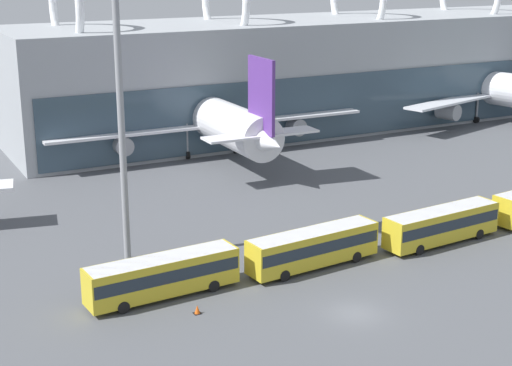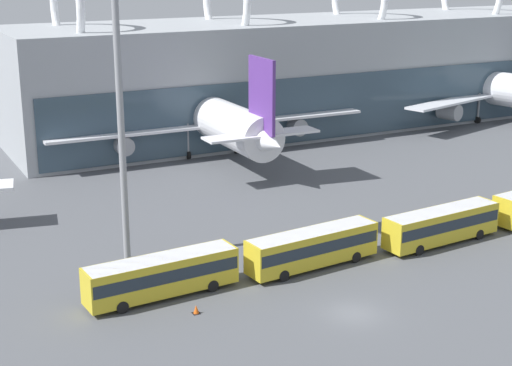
{
  "view_description": "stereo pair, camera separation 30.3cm",
  "coord_description": "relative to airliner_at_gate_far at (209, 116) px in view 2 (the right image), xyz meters",
  "views": [
    {
      "loc": [
        -32.59,
        -45.42,
        26.69
      ],
      "look_at": [
        3.66,
        23.37,
        4.0
      ],
      "focal_mm": 55.0,
      "sensor_mm": 36.0,
      "label": 1
    },
    {
      "loc": [
        -32.33,
        -45.56,
        26.69
      ],
      "look_at": [
        3.66,
        23.37,
        4.0
      ],
      "focal_mm": 55.0,
      "sensor_mm": 36.0,
      "label": 2
    }
  ],
  "objects": [
    {
      "name": "shuttle_bus_1",
      "position": [
        -8.76,
        -41.57,
        -3.48
      ],
      "size": [
        12.94,
        3.82,
        3.36
      ],
      "rotation": [
        0.0,
        0.0,
        0.09
      ],
      "color": "gold",
      "rests_on": "ground_plane"
    },
    {
      "name": "shuttle_bus_0",
      "position": [
        -22.84,
        -41.29,
        -3.48
      ],
      "size": [
        12.88,
        3.42,
        3.36
      ],
      "rotation": [
        0.0,
        0.0,
        0.06
      ],
      "color": "gold",
      "rests_on": "ground_plane"
    },
    {
      "name": "airliner_at_gate_far",
      "position": [
        0.0,
        0.0,
        0.0
      ],
      "size": [
        45.95,
        42.55,
        15.21
      ],
      "rotation": [
        0.0,
        0.0,
        1.55
      ],
      "color": "white",
      "rests_on": "ground_plane"
    },
    {
      "name": "airliner_parked_remote",
      "position": [
        50.94,
        0.61,
        0.04
      ],
      "size": [
        42.07,
        41.21,
        14.99
      ],
      "rotation": [
        0.0,
        0.0,
        1.84
      ],
      "color": "silver",
      "rests_on": "ground_plane"
    },
    {
      "name": "floodlight_mast",
      "position": [
        -22.71,
        -32.06,
        14.19
      ],
      "size": [
        3.0,
        3.0,
        28.74
      ],
      "color": "gray",
      "rests_on": "ground_plane"
    },
    {
      "name": "ground_plane",
      "position": [
        -10.86,
        -51.14,
        -5.45
      ],
      "size": [
        440.0,
        440.0,
        0.0
      ],
      "primitive_type": "plane",
      "color": "#515459"
    },
    {
      "name": "terminal_building",
      "position": [
        42.95,
        10.01,
        3.41
      ],
      "size": [
        136.06,
        22.14,
        27.78
      ],
      "color": "#9EA3A8",
      "rests_on": "ground_plane"
    },
    {
      "name": "shuttle_bus_2",
      "position": [
        5.32,
        -42.15,
        -3.48
      ],
      "size": [
        12.92,
        3.69,
        3.36
      ],
      "rotation": [
        0.0,
        0.0,
        0.08
      ],
      "color": "gold",
      "rests_on": "ground_plane"
    },
    {
      "name": "traffic_cone_1",
      "position": [
        -21.66,
        -45.46,
        -5.11
      ],
      "size": [
        0.6,
        0.6,
        0.7
      ],
      "color": "black",
      "rests_on": "ground_plane"
    }
  ]
}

